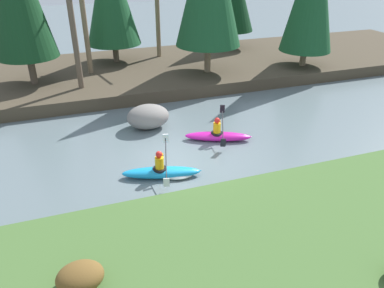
{
  "coord_description": "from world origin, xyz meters",
  "views": [
    {
      "loc": [
        -3.75,
        -11.45,
        7.1
      ],
      "look_at": [
        0.3,
        0.19,
        0.55
      ],
      "focal_mm": 35.0,
      "sensor_mm": 36.0,
      "label": 1
    }
  ],
  "objects": [
    {
      "name": "kayaker_middle",
      "position": [
        -1.05,
        -0.8,
        0.2
      ],
      "size": [
        2.77,
        2.04,
        1.2
      ],
      "rotation": [
        0.0,
        0.0,
        -0.27
      ],
      "color": "#1993D6",
      "rests_on": "ground"
    },
    {
      "name": "ground_plane",
      "position": [
        0.0,
        0.0,
        0.0
      ],
      "size": [
        90.0,
        90.0,
        0.0
      ],
      "primitive_type": "plane",
      "color": "slate"
    },
    {
      "name": "boulder_midstream",
      "position": [
        -0.65,
        3.28,
        0.52
      ],
      "size": [
        1.84,
        1.44,
        1.04
      ],
      "color": "gray",
      "rests_on": "ground"
    },
    {
      "name": "kayaker_lead",
      "position": [
        1.78,
        1.14,
        0.22
      ],
      "size": [
        2.73,
        1.99,
        1.2
      ],
      "rotation": [
        0.0,
        0.0,
        -0.38
      ],
      "color": "#C61999",
      "rests_on": "ground"
    },
    {
      "name": "bare_tree_mid_downstream",
      "position": [
        -2.34,
        10.27,
        4.12
      ],
      "size": [
        4.04,
        3.99,
        7.37
      ],
      "color": "#7A664C",
      "rests_on": "riverbank_far"
    },
    {
      "name": "bare_tree_mid_upstream",
      "position": [
        -3.06,
        7.79,
        3.62
      ],
      "size": [
        3.48,
        3.43,
        6.3
      ],
      "color": "brown",
      "rests_on": "riverbank_far"
    },
    {
      "name": "bare_tree_downstream",
      "position": [
        2.29,
        12.47,
        3.64
      ],
      "size": [
        3.5,
        3.46,
        6.35
      ],
      "color": "#7A664C",
      "rests_on": "riverbank_far"
    },
    {
      "name": "riverbank_near",
      "position": [
        0.0,
        -6.48,
        0.29
      ],
      "size": [
        44.0,
        7.83,
        0.59
      ],
      "color": "#476B33",
      "rests_on": "ground"
    },
    {
      "name": "shrub_clump_second",
      "position": [
        -4.13,
        -5.28,
        0.87
      ],
      "size": [
        1.02,
        0.85,
        0.55
      ],
      "color": "brown",
      "rests_on": "riverbank_near"
    },
    {
      "name": "riverbank_far",
      "position": [
        0.0,
        10.46,
        0.32
      ],
      "size": [
        44.0,
        9.2,
        0.65
      ],
      "color": "#473D2D",
      "rests_on": "ground"
    }
  ]
}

